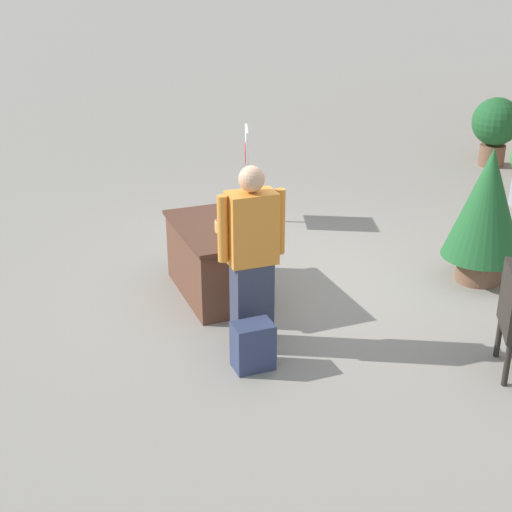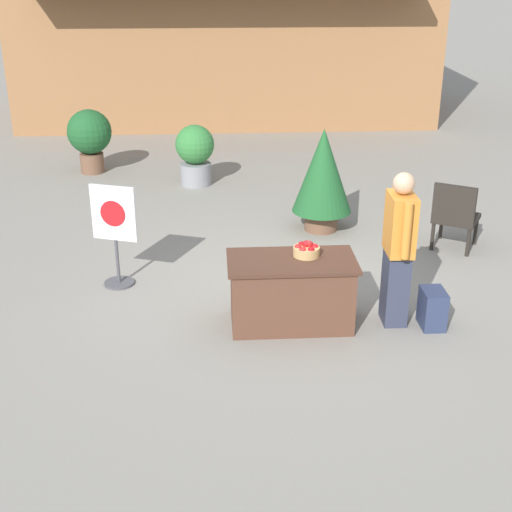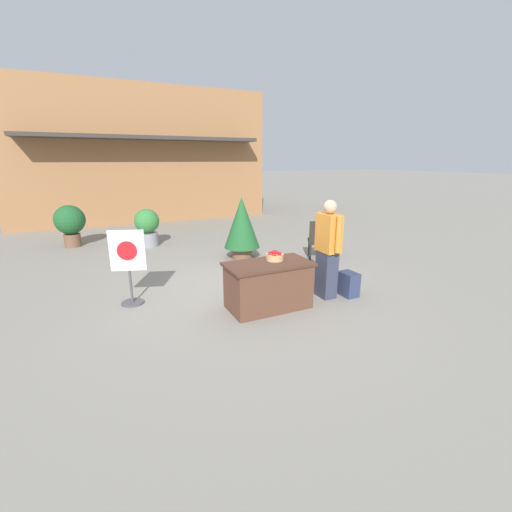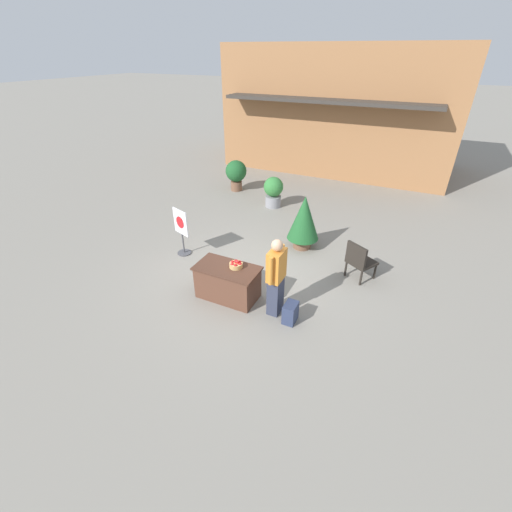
# 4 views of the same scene
# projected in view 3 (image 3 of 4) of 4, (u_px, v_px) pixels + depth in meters

# --- Properties ---
(ground_plane) EXTENTS (120.00, 120.00, 0.00)m
(ground_plane) POSITION_uv_depth(u_px,v_px,m) (254.00, 288.00, 6.35)
(ground_plane) COLOR gray
(storefront_building) EXTENTS (9.31, 5.49, 4.87)m
(storefront_building) POSITION_uv_depth(u_px,v_px,m) (138.00, 156.00, 14.20)
(storefront_building) COLOR #9E6B42
(storefront_building) RESTS_ON ground_plane
(display_table) EXTENTS (1.35, 0.73, 0.75)m
(display_table) POSITION_uv_depth(u_px,v_px,m) (268.00, 285.00, 5.44)
(display_table) COLOR brown
(display_table) RESTS_ON ground_plane
(apple_basket) EXTENTS (0.28, 0.28, 0.16)m
(apple_basket) POSITION_uv_depth(u_px,v_px,m) (275.00, 256.00, 5.47)
(apple_basket) COLOR tan
(apple_basket) RESTS_ON display_table
(person_visitor) EXTENTS (0.27, 0.61, 1.68)m
(person_visitor) POSITION_uv_depth(u_px,v_px,m) (328.00, 249.00, 5.75)
(person_visitor) COLOR #33384C
(person_visitor) RESTS_ON ground_plane
(backpack) EXTENTS (0.24, 0.34, 0.42)m
(backpack) POSITION_uv_depth(u_px,v_px,m) (348.00, 284.00, 5.97)
(backpack) COLOR #2D3856
(backpack) RESTS_ON ground_plane
(poster_board) EXTENTS (0.54, 0.36, 1.24)m
(poster_board) POSITION_uv_depth(u_px,v_px,m) (129.00, 265.00, 5.49)
(poster_board) COLOR #4C4C51
(poster_board) RESTS_ON ground_plane
(patio_chair) EXTENTS (0.75, 0.75, 0.94)m
(patio_chair) POSITION_uv_depth(u_px,v_px,m) (321.00, 239.00, 8.04)
(patio_chair) COLOR #28231E
(patio_chair) RESTS_ON ground_plane
(potted_plant_far_left) EXTENTS (0.79, 0.79, 1.14)m
(potted_plant_far_left) POSITION_uv_depth(u_px,v_px,m) (70.00, 222.00, 9.21)
(potted_plant_far_left) COLOR brown
(potted_plant_far_left) RESTS_ON ground_plane
(potted_plant_far_right) EXTENTS (0.66, 0.66, 1.03)m
(potted_plant_far_right) POSITION_uv_depth(u_px,v_px,m) (147.00, 226.00, 9.29)
(potted_plant_far_right) COLOR gray
(potted_plant_far_right) RESTS_ON ground_plane
(potted_plant_near_left) EXTENTS (0.84, 0.84, 1.48)m
(potted_plant_near_left) POSITION_uv_depth(u_px,v_px,m) (242.00, 225.00, 8.02)
(potted_plant_near_left) COLOR brown
(potted_plant_near_left) RESTS_ON ground_plane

